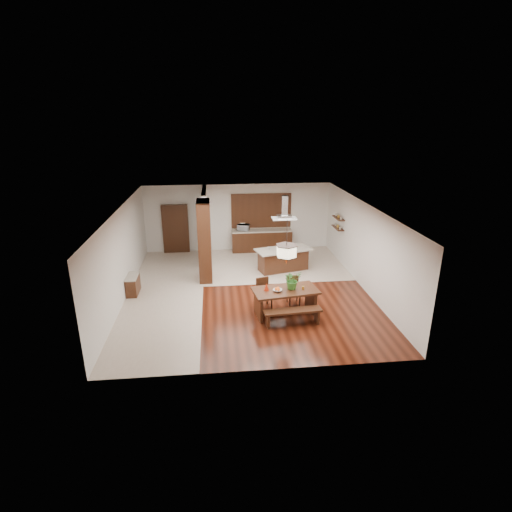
{
  "coord_description": "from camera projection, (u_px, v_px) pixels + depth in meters",
  "views": [
    {
      "loc": [
        -1.02,
        -12.38,
        5.66
      ],
      "look_at": [
        0.3,
        0.0,
        1.25
      ],
      "focal_mm": 28.0,
      "sensor_mm": 36.0,
      "label": 1
    }
  ],
  "objects": [
    {
      "name": "kitchen_island",
      "position": [
        283.0,
        259.0,
        15.27
      ],
      "size": [
        2.28,
        1.44,
        0.87
      ],
      "rotation": [
        0.0,
        0.0,
        0.27
      ],
      "color": "black",
      "rests_on": "ground"
    },
    {
      "name": "napkin_cone",
      "position": [
        266.0,
        287.0,
        11.68
      ],
      "size": [
        0.16,
        0.16,
        0.24
      ],
      "primitive_type": "cone",
      "rotation": [
        0.0,
        0.0,
        -0.06
      ],
      "color": "#AE240C",
      "rests_on": "dining_table"
    },
    {
      "name": "kitchen_window",
      "position": [
        261.0,
        211.0,
        17.29
      ],
      "size": [
        2.6,
        0.08,
        1.5
      ],
      "primitive_type": "cube",
      "color": "#A05B30",
      "rests_on": "room_shell"
    },
    {
      "name": "pendant_lantern",
      "position": [
        287.0,
        243.0,
        11.29
      ],
      "size": [
        0.64,
        0.64,
        1.31
      ],
      "primitive_type": null,
      "color": "beige",
      "rests_on": "room_shell"
    },
    {
      "name": "dining_chair_right",
      "position": [
        294.0,
        291.0,
        12.53
      ],
      "size": [
        0.43,
        0.43,
        0.9
      ],
      "primitive_type": null,
      "rotation": [
        0.0,
        0.0,
        0.08
      ],
      "color": "black",
      "rests_on": "ground"
    },
    {
      "name": "partition_pier",
      "position": [
        205.0,
        241.0,
        14.1
      ],
      "size": [
        0.45,
        1.0,
        2.9
      ],
      "primitive_type": "cube",
      "color": "black",
      "rests_on": "ground"
    },
    {
      "name": "dining_table",
      "position": [
        285.0,
        296.0,
        11.84
      ],
      "size": [
        2.02,
        1.22,
        0.79
      ],
      "rotation": [
        0.0,
        0.0,
        0.15
      ],
      "color": "black",
      "rests_on": "ground"
    },
    {
      "name": "foliage_plant",
      "position": [
        292.0,
        280.0,
        11.74
      ],
      "size": [
        0.63,
        0.58,
        0.57
      ],
      "primitive_type": "imported",
      "rotation": [
        0.0,
        0.0,
        0.31
      ],
      "color": "#316F25",
      "rests_on": "dining_table"
    },
    {
      "name": "fruit_bowl",
      "position": [
        278.0,
        290.0,
        11.64
      ],
      "size": [
        0.34,
        0.34,
        0.06
      ],
      "primitive_type": "imported",
      "rotation": [
        0.0,
        0.0,
        -0.41
      ],
      "color": "beige",
      "rests_on": "dining_table"
    },
    {
      "name": "soffit_band",
      "position": [
        247.0,
        208.0,
        12.63
      ],
      "size": [
        8.0,
        9.0,
        0.02
      ],
      "primitive_type": "cube",
      "color": "#3D1E0F",
      "rests_on": "room_shell"
    },
    {
      "name": "shelf_upper",
      "position": [
        338.0,
        218.0,
        15.82
      ],
      "size": [
        0.26,
        0.9,
        0.04
      ],
      "primitive_type": "cube",
      "color": "black",
      "rests_on": "room_shell"
    },
    {
      "name": "shelf_lower",
      "position": [
        338.0,
        228.0,
        15.95
      ],
      "size": [
        0.26,
        0.9,
        0.04
      ],
      "primitive_type": "cube",
      "color": "black",
      "rests_on": "room_shell"
    },
    {
      "name": "microwave",
      "position": [
        243.0,
        227.0,
        17.19
      ],
      "size": [
        0.57,
        0.47,
        0.27
      ],
      "primitive_type": "imported",
      "rotation": [
        0.0,
        0.0,
        -0.3
      ],
      "color": "silver",
      "rests_on": "rear_counter"
    },
    {
      "name": "rear_counter",
      "position": [
        262.0,
        240.0,
        17.47
      ],
      "size": [
        2.6,
        0.62,
        0.95
      ],
      "color": "black",
      "rests_on": "ground"
    },
    {
      "name": "range_hood",
      "position": [
        284.0,
        207.0,
        14.6
      ],
      "size": [
        0.9,
        0.55,
        0.87
      ],
      "primitive_type": null,
      "color": "silver",
      "rests_on": "room_shell"
    },
    {
      "name": "island_cup",
      "position": [
        294.0,
        248.0,
        15.08
      ],
      "size": [
        0.15,
        0.15,
        0.09
      ],
      "primitive_type": "imported",
      "rotation": [
        0.0,
        0.0,
        -0.3
      ],
      "color": "silver",
      "rests_on": "kitchen_island"
    },
    {
      "name": "partition_stub",
      "position": [
        205.0,
        226.0,
        16.06
      ],
      "size": [
        0.18,
        2.4,
        2.9
      ],
      "primitive_type": "cube",
      "color": "silver",
      "rests_on": "ground"
    },
    {
      "name": "gold_ornament",
      "position": [
        303.0,
        288.0,
        11.78
      ],
      "size": [
        0.07,
        0.07,
        0.09
      ],
      "primitive_type": "cylinder",
      "rotation": [
        0.0,
        0.0,
        -0.06
      ],
      "color": "gold",
      "rests_on": "dining_table"
    },
    {
      "name": "dining_bench",
      "position": [
        293.0,
        317.0,
        11.33
      ],
      "size": [
        1.68,
        0.48,
        0.47
      ],
      "primitive_type": null,
      "rotation": [
        0.0,
        0.0,
        0.07
      ],
      "color": "black",
      "rests_on": "ground"
    },
    {
      "name": "room_shell",
      "position": [
        247.0,
        233.0,
        12.91
      ],
      "size": [
        9.0,
        9.04,
        2.92
      ],
      "color": "#361309",
      "rests_on": "ground"
    },
    {
      "name": "tile_kitchen",
      "position": [
        273.0,
        264.0,
        16.06
      ],
      "size": [
        5.5,
        4.0,
        0.01
      ],
      "primitive_type": "cube",
      "color": "beige",
      "rests_on": "ground"
    },
    {
      "name": "hallway_doorway",
      "position": [
        176.0,
        229.0,
        17.1
      ],
      "size": [
        1.1,
        0.2,
        2.1
      ],
      "primitive_type": "cube",
      "color": "black",
      "rests_on": "ground"
    },
    {
      "name": "tile_hallway",
      "position": [
        165.0,
        294.0,
        13.32
      ],
      "size": [
        2.5,
        9.0,
        0.01
      ],
      "primitive_type": "cube",
      "color": "beige",
      "rests_on": "ground"
    },
    {
      "name": "dining_chair_left",
      "position": [
        265.0,
        293.0,
        12.3
      ],
      "size": [
        0.51,
        0.51,
        0.93
      ],
      "primitive_type": null,
      "rotation": [
        0.0,
        0.0,
        0.29
      ],
      "color": "black",
      "rests_on": "ground"
    },
    {
      "name": "hallway_console",
      "position": [
        133.0,
        285.0,
        13.3
      ],
      "size": [
        0.37,
        0.88,
        0.63
      ],
      "primitive_type": "cube",
      "color": "black",
      "rests_on": "ground"
    }
  ]
}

